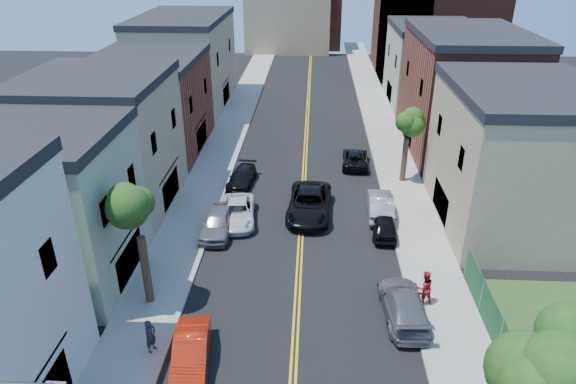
# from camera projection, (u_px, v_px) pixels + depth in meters

# --- Properties ---
(sidewalk_left) EXTENTS (3.20, 100.00, 0.15)m
(sidewalk_left) POSITION_uv_depth(u_px,v_px,m) (227.00, 134.00, 50.66)
(sidewalk_left) COLOR gray
(sidewalk_left) RESTS_ON ground
(sidewalk_right) EXTENTS (3.20, 100.00, 0.15)m
(sidewalk_right) POSITION_uv_depth(u_px,v_px,m) (387.00, 137.00, 49.93)
(sidewalk_right) COLOR gray
(sidewalk_right) RESTS_ON ground
(curb_left) EXTENTS (0.30, 100.00, 0.15)m
(curb_left) POSITION_uv_depth(u_px,v_px,m) (244.00, 135.00, 50.58)
(curb_left) COLOR gray
(curb_left) RESTS_ON ground
(curb_right) EXTENTS (0.30, 100.00, 0.15)m
(curb_right) POSITION_uv_depth(u_px,v_px,m) (369.00, 137.00, 50.01)
(curb_right) COLOR gray
(curb_right) RESTS_ON ground
(bldg_left_palegrn) EXTENTS (9.00, 8.00, 8.50)m
(bldg_left_palegrn) POSITION_uv_depth(u_px,v_px,m) (41.00, 213.00, 27.64)
(bldg_left_palegrn) COLOR gray
(bldg_left_palegrn) RESTS_ON ground
(bldg_left_tan_near) EXTENTS (9.00, 10.00, 9.00)m
(bldg_left_tan_near) POSITION_uv_depth(u_px,v_px,m) (103.00, 147.00, 35.56)
(bldg_left_tan_near) COLOR #998466
(bldg_left_tan_near) RESTS_ON ground
(bldg_left_brick) EXTENTS (9.00, 12.00, 8.00)m
(bldg_left_brick) POSITION_uv_depth(u_px,v_px,m) (150.00, 107.00, 45.61)
(bldg_left_brick) COLOR brown
(bldg_left_brick) RESTS_ON ground
(bldg_left_tan_far) EXTENTS (9.00, 16.00, 9.50)m
(bldg_left_tan_far) POSITION_uv_depth(u_px,v_px,m) (185.00, 64.00, 57.77)
(bldg_left_tan_far) COLOR #998466
(bldg_left_tan_far) RESTS_ON ground
(bldg_right_tan) EXTENTS (9.00, 12.00, 9.00)m
(bldg_right_tan) POSITION_uv_depth(u_px,v_px,m) (516.00, 161.00, 33.38)
(bldg_right_tan) COLOR #998466
(bldg_right_tan) RESTS_ON ground
(bldg_right_brick) EXTENTS (9.00, 14.00, 10.00)m
(bldg_right_brick) POSITION_uv_depth(u_px,v_px,m) (463.00, 95.00, 45.66)
(bldg_right_brick) COLOR brown
(bldg_right_brick) RESTS_ON ground
(bldg_right_palegrn) EXTENTS (9.00, 12.00, 8.50)m
(bldg_right_palegrn) POSITION_uv_depth(u_px,v_px,m) (431.00, 67.00, 58.49)
(bldg_right_palegrn) COLOR gray
(bldg_right_palegrn) RESTS_ON ground
(church) EXTENTS (16.20, 14.20, 22.60)m
(church) POSITION_uv_depth(u_px,v_px,m) (429.00, 21.00, 70.50)
(church) COLOR #4C2319
(church) RESTS_ON ground
(backdrop_left) EXTENTS (14.00, 8.00, 12.00)m
(backdrop_left) POSITION_uv_depth(u_px,v_px,m) (288.00, 15.00, 85.32)
(backdrop_left) COLOR #998466
(backdrop_left) RESTS_ON ground
(backdrop_center) EXTENTS (10.00, 8.00, 10.00)m
(backdrop_center) POSITION_uv_depth(u_px,v_px,m) (312.00, 18.00, 89.16)
(backdrop_center) COLOR brown
(backdrop_center) RESTS_ON ground
(fence_right) EXTENTS (0.04, 15.00, 1.90)m
(fence_right) POSITION_uv_depth(u_px,v_px,m) (511.00, 361.00, 22.17)
(fence_right) COLOR #143F1E
(fence_right) RESTS_ON sidewalk_right
(tree_left_mid) EXTENTS (5.20, 5.20, 9.29)m
(tree_left_mid) POSITION_uv_depth(u_px,v_px,m) (135.00, 193.00, 24.53)
(tree_left_mid) COLOR #322519
(tree_left_mid) RESTS_ON sidewalk_left
(tree_right_corner) EXTENTS (5.80, 5.80, 10.35)m
(tree_right_corner) POSITION_uv_depth(u_px,v_px,m) (563.00, 341.00, 14.55)
(tree_right_corner) COLOR #322519
(tree_right_corner) RESTS_ON sidewalk_right
(tree_right_far) EXTENTS (4.40, 4.40, 8.03)m
(tree_right_far) POSITION_uv_depth(u_px,v_px,m) (410.00, 113.00, 38.46)
(tree_right_far) COLOR #322519
(tree_right_far) RESTS_ON sidewalk_right
(red_sedan) EXTENTS (2.09, 4.58, 1.45)m
(red_sedan) POSITION_uv_depth(u_px,v_px,m) (191.00, 352.00, 23.18)
(red_sedan) COLOR red
(red_sedan) RESTS_ON ground
(white_pickup) EXTENTS (2.80, 5.27, 1.41)m
(white_pickup) POSITION_uv_depth(u_px,v_px,m) (237.00, 212.00, 35.03)
(white_pickup) COLOR silver
(white_pickup) RESTS_ON ground
(grey_car_left) EXTENTS (2.02, 4.78, 1.62)m
(grey_car_left) POSITION_uv_depth(u_px,v_px,m) (218.00, 222.00, 33.59)
(grey_car_left) COLOR slate
(grey_car_left) RESTS_ON ground
(black_car_left) EXTENTS (2.24, 4.55, 1.27)m
(black_car_left) POSITION_uv_depth(u_px,v_px,m) (242.00, 177.00, 40.27)
(black_car_left) COLOR black
(black_car_left) RESTS_ON ground
(grey_car_right) EXTENTS (2.34, 5.29, 1.51)m
(grey_car_right) POSITION_uv_depth(u_px,v_px,m) (404.00, 305.00, 26.12)
(grey_car_right) COLOR #57595F
(grey_car_right) RESTS_ON ground
(black_car_right) EXTENTS (1.87, 4.09, 1.36)m
(black_car_right) POSITION_uv_depth(u_px,v_px,m) (385.00, 225.00, 33.50)
(black_car_right) COLOR black
(black_car_right) RESTS_ON ground
(silver_car_right) EXTENTS (1.92, 4.87, 1.58)m
(silver_car_right) POSITION_uv_depth(u_px,v_px,m) (380.00, 205.00, 35.83)
(silver_car_right) COLOR #A1A3A8
(silver_car_right) RESTS_ON ground
(dark_car_right_far) EXTENTS (2.43, 4.79, 1.30)m
(dark_car_right_far) POSITION_uv_depth(u_px,v_px,m) (355.00, 158.00, 43.70)
(dark_car_right_far) COLOR black
(dark_car_right_far) RESTS_ON ground
(black_suv_lane) EXTENTS (3.27, 6.48, 1.76)m
(black_suv_lane) POSITION_uv_depth(u_px,v_px,m) (309.00, 203.00, 35.80)
(black_suv_lane) COLOR black
(black_suv_lane) RESTS_ON ground
(pedestrian_left) EXTENTS (0.64, 0.75, 1.74)m
(pedestrian_left) POSITION_uv_depth(u_px,v_px,m) (151.00, 336.00, 23.70)
(pedestrian_left) COLOR #25242C
(pedestrian_left) RESTS_ON sidewalk_left
(pedestrian_right) EXTENTS (1.13, 0.99, 1.96)m
(pedestrian_right) POSITION_uv_depth(u_px,v_px,m) (424.00, 287.00, 26.81)
(pedestrian_right) COLOR #AC1A1D
(pedestrian_right) RESTS_ON sidewalk_right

